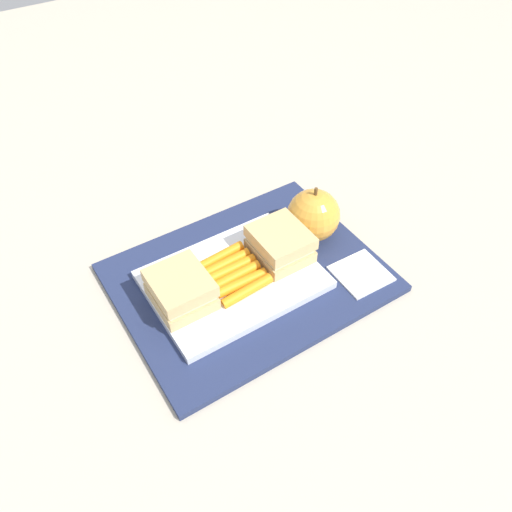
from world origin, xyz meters
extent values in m
plane|color=#B7AD99|center=(0.00, 0.00, 0.00)|extent=(2.40, 2.40, 0.00)
cube|color=navy|center=(0.00, 0.00, 0.01)|extent=(0.36, 0.28, 0.01)
cube|color=white|center=(-0.03, 0.00, 0.02)|extent=(0.23, 0.17, 0.01)
cube|color=tan|center=(-0.10, 0.00, 0.03)|extent=(0.07, 0.08, 0.02)
cube|color=beige|center=(-0.10, 0.00, 0.04)|extent=(0.07, 0.07, 0.01)
cube|color=tan|center=(-0.10, 0.00, 0.06)|extent=(0.07, 0.08, 0.02)
cube|color=tan|center=(0.05, 0.00, 0.03)|extent=(0.07, 0.08, 0.02)
cube|color=beige|center=(0.05, 0.00, 0.04)|extent=(0.07, 0.07, 0.01)
cube|color=tan|center=(0.05, 0.00, 0.06)|extent=(0.07, 0.08, 0.02)
cylinder|color=orange|center=(-0.03, -0.04, 0.03)|extent=(0.08, 0.01, 0.02)
cylinder|color=orange|center=(-0.02, -0.02, 0.03)|extent=(0.08, 0.01, 0.01)
cylinder|color=orange|center=(-0.03, -0.01, 0.03)|extent=(0.08, 0.01, 0.02)
cylinder|color=orange|center=(-0.02, 0.01, 0.03)|extent=(0.08, 0.01, 0.02)
cylinder|color=orange|center=(-0.02, 0.02, 0.03)|extent=(0.08, 0.01, 0.02)
cylinder|color=orange|center=(-0.03, 0.04, 0.03)|extent=(0.08, 0.01, 0.02)
sphere|color=gold|center=(0.12, 0.02, 0.05)|extent=(0.08, 0.08, 0.08)
cylinder|color=brown|center=(0.12, 0.02, 0.09)|extent=(0.01, 0.00, 0.01)
cube|color=white|center=(0.14, -0.08, 0.01)|extent=(0.07, 0.07, 0.00)
camera|label=1|loc=(-0.25, -0.42, 0.55)|focal=36.34mm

